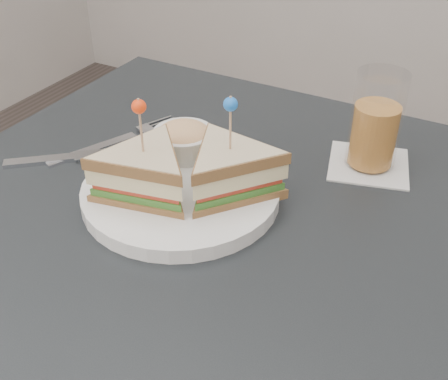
% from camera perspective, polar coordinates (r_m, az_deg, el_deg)
% --- Properties ---
extents(table, '(0.80, 0.80, 0.75)m').
position_cam_1_polar(table, '(0.72, -1.09, -8.42)').
color(table, black).
rests_on(table, ground).
extents(plate_meal, '(0.32, 0.32, 0.15)m').
position_cam_1_polar(plate_meal, '(0.70, -3.93, 1.78)').
color(plate_meal, white).
rests_on(plate_meal, table).
extents(cutlery_fork, '(0.11, 0.21, 0.01)m').
position_cam_1_polar(cutlery_fork, '(0.86, -10.32, 5.14)').
color(cutlery_fork, silver).
rests_on(cutlery_fork, table).
extents(cutlery_knife, '(0.20, 0.17, 0.01)m').
position_cam_1_polar(cutlery_knife, '(0.82, -14.16, 3.35)').
color(cutlery_knife, '#B8BCC3').
rests_on(cutlery_knife, table).
extents(drink_set, '(0.13, 0.13, 0.14)m').
position_cam_1_polar(drink_set, '(0.78, 15.10, 6.22)').
color(drink_set, silver).
rests_on(drink_set, table).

